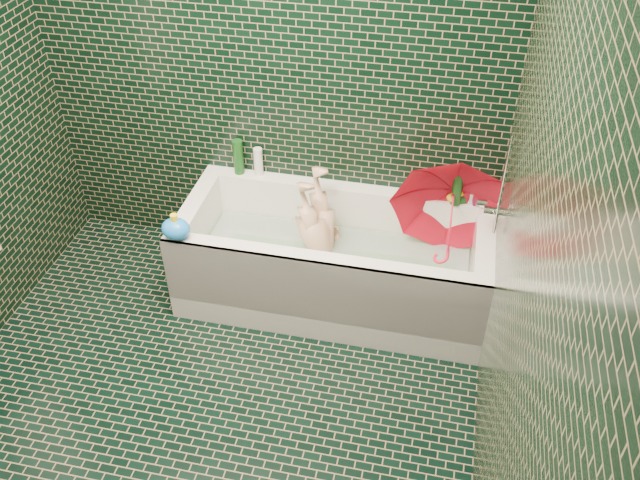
% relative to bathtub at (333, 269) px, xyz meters
% --- Properties ---
extents(floor, '(2.80, 2.80, 0.00)m').
position_rel_bathtub_xyz_m(floor, '(-0.45, -1.01, -0.21)').
color(floor, black).
rests_on(floor, ground).
extents(wall_back, '(2.80, 0.00, 2.80)m').
position_rel_bathtub_xyz_m(wall_back, '(-0.45, 0.39, 1.04)').
color(wall_back, black).
rests_on(wall_back, floor).
extents(wall_right, '(0.00, 2.80, 2.80)m').
position_rel_bathtub_xyz_m(wall_right, '(0.85, -1.01, 1.04)').
color(wall_right, black).
rests_on(wall_right, floor).
extents(bathtub, '(1.70, 0.75, 0.55)m').
position_rel_bathtub_xyz_m(bathtub, '(0.00, 0.00, 0.00)').
color(bathtub, white).
rests_on(bathtub, floor).
extents(bath_mat, '(1.35, 0.47, 0.01)m').
position_rel_bathtub_xyz_m(bath_mat, '(0.00, 0.02, -0.06)').
color(bath_mat, green).
rests_on(bath_mat, bathtub).
extents(water, '(1.48, 0.53, 0.00)m').
position_rel_bathtub_xyz_m(water, '(0.00, 0.02, 0.09)').
color(water, silver).
rests_on(water, bathtub).
extents(faucet, '(0.18, 0.19, 0.55)m').
position_rel_bathtub_xyz_m(faucet, '(0.81, 0.01, 0.56)').
color(faucet, silver).
rests_on(faucet, wall_right).
extents(child, '(1.00, 0.62, 0.35)m').
position_rel_bathtub_xyz_m(child, '(-0.08, 0.05, 0.10)').
color(child, '#D5A685').
rests_on(child, bathtub).
extents(umbrella, '(0.79, 0.74, 0.84)m').
position_rel_bathtub_xyz_m(umbrella, '(0.61, 0.07, 0.38)').
color(umbrella, red).
rests_on(umbrella, bathtub).
extents(soap_bottle_a, '(0.10, 0.10, 0.23)m').
position_rel_bathtub_xyz_m(soap_bottle_a, '(0.80, 0.30, 0.34)').
color(soap_bottle_a, white).
rests_on(soap_bottle_a, bathtub).
extents(soap_bottle_b, '(0.09, 0.10, 0.19)m').
position_rel_bathtub_xyz_m(soap_bottle_b, '(0.76, 0.31, 0.34)').
color(soap_bottle_b, '#4A1E71').
rests_on(soap_bottle_b, bathtub).
extents(soap_bottle_c, '(0.18, 0.18, 0.18)m').
position_rel_bathtub_xyz_m(soap_bottle_c, '(0.66, 0.31, 0.34)').
color(soap_bottle_c, '#144615').
rests_on(soap_bottle_c, bathtub).
extents(bottle_right_tall, '(0.07, 0.07, 0.20)m').
position_rel_bathtub_xyz_m(bottle_right_tall, '(0.62, 0.30, 0.44)').
color(bottle_right_tall, '#144615').
rests_on(bottle_right_tall, bathtub).
extents(bottle_right_pump, '(0.05, 0.05, 0.17)m').
position_rel_bathtub_xyz_m(bottle_right_pump, '(0.71, 0.33, 0.43)').
color(bottle_right_pump, silver).
rests_on(bottle_right_pump, bathtub).
extents(bottle_left_tall, '(0.08, 0.08, 0.21)m').
position_rel_bathtub_xyz_m(bottle_left_tall, '(-0.64, 0.35, 0.45)').
color(bottle_left_tall, '#144615').
rests_on(bottle_left_tall, bathtub).
extents(bottle_left_short, '(0.05, 0.05, 0.17)m').
position_rel_bathtub_xyz_m(bottle_left_short, '(-0.52, 0.36, 0.42)').
color(bottle_left_short, white).
rests_on(bottle_left_short, bathtub).
extents(rubber_duck, '(0.10, 0.07, 0.08)m').
position_rel_bathtub_xyz_m(rubber_duck, '(0.62, 0.31, 0.38)').
color(rubber_duck, yellow).
rests_on(rubber_duck, bathtub).
extents(bath_toy, '(0.19, 0.17, 0.15)m').
position_rel_bathtub_xyz_m(bath_toy, '(-0.77, -0.32, 0.40)').
color(bath_toy, '#1A7BED').
rests_on(bath_toy, bathtub).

